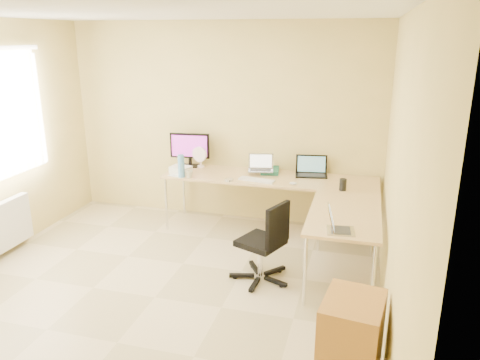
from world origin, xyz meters
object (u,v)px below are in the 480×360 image
(monitor, at_px, (190,150))
(cabinet, at_px, (351,343))
(desk_fan, at_px, (201,158))
(laptop_return, at_px, (341,222))
(laptop_center, at_px, (261,163))
(water_bottle, at_px, (181,166))
(desk_return, at_px, (343,246))
(laptop_black, at_px, (312,166))
(desk_main, at_px, (269,204))
(office_chair, at_px, (261,234))
(keyboard, at_px, (257,180))
(mug, at_px, (189,174))

(monitor, distance_m, cabinet, 3.62)
(desk_fan, height_order, laptop_return, desk_fan)
(monitor, xyz_separation_m, cabinet, (2.25, -2.77, -0.60))
(monitor, xyz_separation_m, laptop_center, (1.00, -0.13, -0.08))
(water_bottle, bearing_deg, desk_return, -19.13)
(desk_return, xyz_separation_m, laptop_black, (-0.48, 1.18, 0.49))
(monitor, relative_size, cabinet, 0.78)
(desk_main, height_order, desk_fan, desk_fan)
(laptop_black, height_order, office_chair, laptop_black)
(laptop_center, relative_size, keyboard, 0.71)
(office_chair, bearing_deg, desk_fan, 151.24)
(keyboard, bearing_deg, mug, -163.20)
(desk_main, bearing_deg, office_chair, -82.00)
(monitor, bearing_deg, laptop_center, -13.00)
(monitor, relative_size, keyboard, 1.20)
(mug, bearing_deg, water_bottle, 180.00)
(laptop_black, bearing_deg, desk_main, -168.35)
(desk_return, xyz_separation_m, cabinet, (0.15, -1.57, -0.01))
(laptop_return, bearing_deg, laptop_black, 8.89)
(desk_fan, bearing_deg, office_chair, -38.87)
(laptop_center, relative_size, desk_fan, 1.20)
(desk_main, bearing_deg, keyboard, -119.81)
(laptop_center, height_order, cabinet, laptop_center)
(water_bottle, bearing_deg, office_chair, -37.34)
(mug, bearing_deg, laptop_return, -31.85)
(desk_main, bearing_deg, laptop_return, -57.02)
(desk_return, bearing_deg, monitor, 150.27)
(laptop_center, xyz_separation_m, laptop_black, (0.62, 0.11, -0.03))
(office_chair, bearing_deg, desk_return, 38.54)
(keyboard, bearing_deg, desk_return, -25.96)
(monitor, bearing_deg, keyboard, -27.30)
(laptop_return, bearing_deg, water_bottle, 52.66)
(monitor, xyz_separation_m, laptop_return, (2.09, -1.69, -0.13))
(desk_main, xyz_separation_m, monitor, (-1.13, 0.20, 0.59))
(desk_main, distance_m, keyboard, 0.44)
(mug, bearing_deg, keyboard, 6.56)
(mug, bearing_deg, laptop_center, 24.24)
(monitor, relative_size, mug, 5.68)
(desk_return, bearing_deg, mug, 159.94)
(laptop_return, relative_size, office_chair, 0.33)
(laptop_return, distance_m, office_chair, 0.89)
(laptop_black, relative_size, desk_fan, 1.51)
(water_bottle, xyz_separation_m, office_chair, (1.22, -0.93, -0.37))
(keyboard, distance_m, laptop_return, 1.68)
(laptop_center, bearing_deg, office_chair, -87.99)
(monitor, distance_m, office_chair, 1.99)
(desk_main, height_order, laptop_center, laptop_center)
(monitor, bearing_deg, laptop_black, -6.16)
(water_bottle, bearing_deg, laptop_return, -30.54)
(desk_return, distance_m, cabinet, 1.57)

